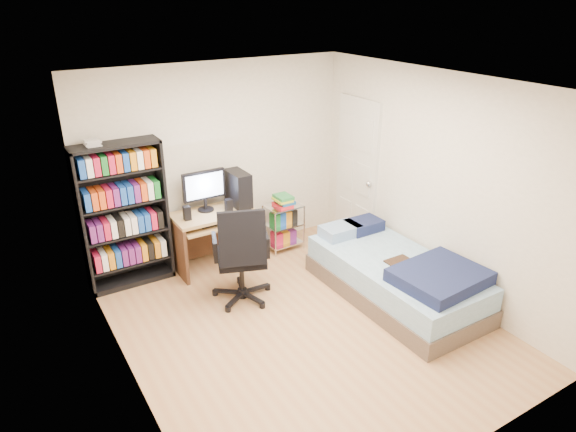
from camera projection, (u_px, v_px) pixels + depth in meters
room at (305, 217)px, 4.92m from camera, size 3.58×4.08×2.58m
media_shelf at (124, 214)px, 5.89m from camera, size 0.97×0.32×1.80m
computer_desk at (219, 214)px, 6.41m from camera, size 1.00×0.58×1.26m
office_chair at (242, 271)px, 5.73m from camera, size 0.89×0.89×1.17m
wire_cart at (283, 214)px, 6.85m from camera, size 0.49×0.36×0.77m
bed at (397, 277)px, 5.82m from camera, size 1.06×2.11×0.60m
door at (357, 173)px, 6.90m from camera, size 0.12×0.80×2.00m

